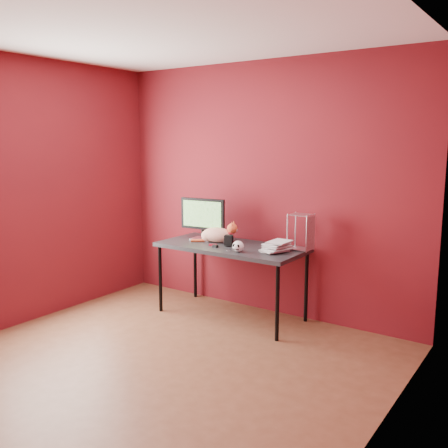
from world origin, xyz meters
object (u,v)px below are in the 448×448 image
Objects in this scene: monitor at (203,217)px; book_stack at (271,188)px; cat at (218,235)px; skull_mug at (238,246)px; desk at (231,250)px; speaker at (229,241)px.

book_stack is (0.84, -0.03, 0.36)m from monitor.
cat is 0.50m from skull_mug.
monitor is at bearing 172.64° from desk.
desk is 0.34m from skull_mug.
speaker is 0.71m from book_stack.
skull_mug is at bearing -44.44° from desk.
monitor is at bearing 149.12° from skull_mug.
book_stack is (0.21, 0.24, 0.55)m from skull_mug.
desk is 0.50m from monitor.
book_stack reaches higher than skull_mug.
desk is 0.79m from book_stack.
speaker is at bearing 135.42° from skull_mug.
book_stack is (0.44, 0.07, 0.55)m from speaker.
book_stack is (0.44, 0.02, 0.66)m from desk.
speaker is at bearing -85.61° from desk.
speaker is (0.40, -0.10, -0.20)m from monitor.
book_stack is (0.64, -0.02, 0.52)m from cat.
desk is 13.34× the size of skull_mug.
cat is at bearing -10.33° from monitor.
speaker is (0.00, -0.05, 0.10)m from desk.
cat reaches higher than speaker.
book_stack reaches higher than monitor.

